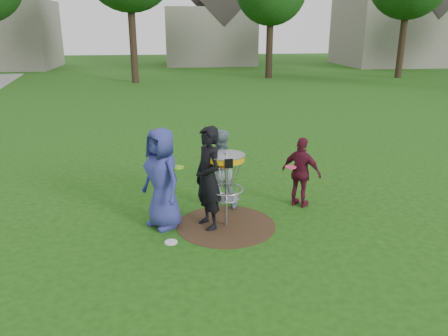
{
  "coord_description": "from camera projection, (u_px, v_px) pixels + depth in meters",
  "views": [
    {
      "loc": [
        -0.95,
        -7.16,
        3.46
      ],
      "look_at": [
        0.0,
        0.3,
        1.0
      ],
      "focal_mm": 35.0,
      "sensor_mm": 36.0,
      "label": 1
    }
  ],
  "objects": [
    {
      "name": "ground",
      "position": [
        226.0,
        225.0,
        7.93
      ],
      "size": [
        100.0,
        100.0,
        0.0
      ],
      "primitive_type": "plane",
      "color": "#19470F",
      "rests_on": "ground"
    },
    {
      "name": "dirt_patch",
      "position": [
        226.0,
        225.0,
        7.93
      ],
      "size": [
        1.8,
        1.8,
        0.01
      ],
      "primitive_type": "cylinder",
      "color": "#47331E",
      "rests_on": "ground"
    },
    {
      "name": "player_blue",
      "position": [
        162.0,
        178.0,
        7.64
      ],
      "size": [
        0.99,
        1.06,
        1.82
      ],
      "primitive_type": "imported",
      "rotation": [
        0.0,
        0.0,
        -0.93
      ],
      "color": "navy",
      "rests_on": "ground"
    },
    {
      "name": "player_black",
      "position": [
        208.0,
        178.0,
        7.61
      ],
      "size": [
        0.67,
        0.79,
        1.85
      ],
      "primitive_type": "imported",
      "rotation": [
        0.0,
        0.0,
        -1.17
      ],
      "color": "black",
      "rests_on": "ground"
    },
    {
      "name": "player_grey",
      "position": [
        219.0,
        169.0,
        8.51
      ],
      "size": [
        0.77,
        0.6,
        1.58
      ],
      "primitive_type": "imported",
      "rotation": [
        0.0,
        0.0,
        3.13
      ],
      "color": "gray",
      "rests_on": "ground"
    },
    {
      "name": "player_maroon",
      "position": [
        301.0,
        172.0,
        8.59
      ],
      "size": [
        0.84,
        0.81,
        1.41
      ],
      "primitive_type": "imported",
      "rotation": [
        0.0,
        0.0,
        2.4
      ],
      "color": "#591428",
      "rests_on": "ground"
    },
    {
      "name": "disc_on_grass",
      "position": [
        171.0,
        242.0,
        7.3
      ],
      "size": [
        0.22,
        0.22,
        0.02
      ],
      "primitive_type": "cylinder",
      "color": "white",
      "rests_on": "ground"
    },
    {
      "name": "disc_golf_basket",
      "position": [
        226.0,
        172.0,
        7.62
      ],
      "size": [
        0.66,
        0.67,
        1.38
      ],
      "color": "#9EA0A5",
      "rests_on": "ground"
    },
    {
      "name": "held_discs",
      "position": [
        230.0,
        166.0,
        7.94
      ],
      "size": [
        2.4,
        0.83,
        0.29
      ],
      "color": "#85E018",
      "rests_on": "ground"
    },
    {
      "name": "house_row",
      "position": [
        231.0,
        17.0,
        38.4
      ],
      "size": [
        44.5,
        10.65,
        11.62
      ],
      "color": "gray",
      "rests_on": "ground"
    }
  ]
}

